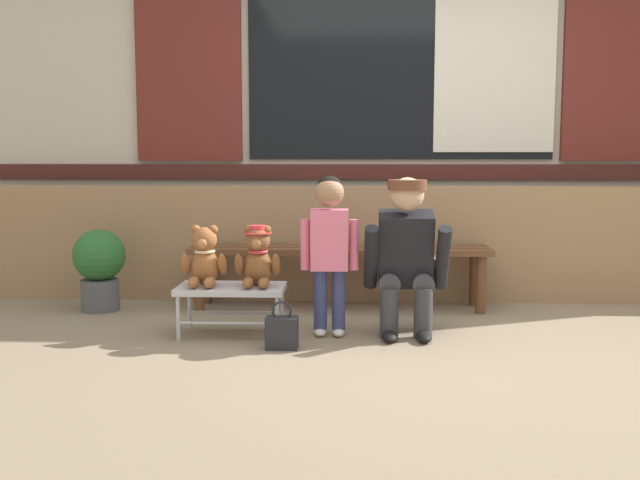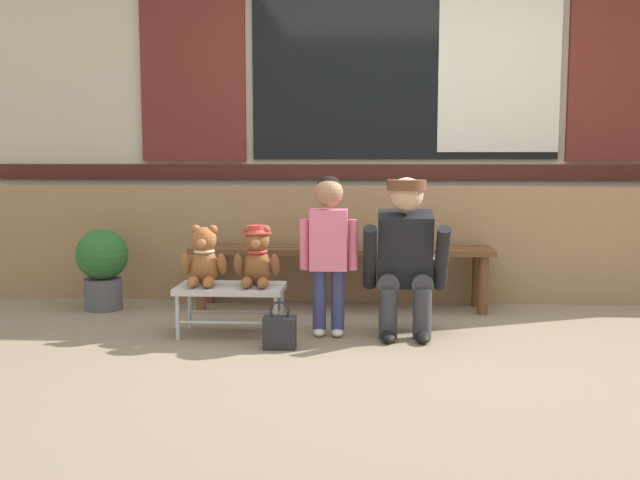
{
  "view_description": "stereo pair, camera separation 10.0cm",
  "coord_description": "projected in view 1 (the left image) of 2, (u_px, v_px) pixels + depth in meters",
  "views": [
    {
      "loc": [
        -0.39,
        -4.03,
        1.07
      ],
      "look_at": [
        -0.58,
        0.5,
        0.55
      ],
      "focal_mm": 40.97,
      "sensor_mm": 36.0,
      "label": 1
    },
    {
      "loc": [
        -0.29,
        -4.03,
        1.07
      ],
      "look_at": [
        -0.58,
        0.5,
        0.55
      ],
      "focal_mm": 40.97,
      "sensor_mm": 36.0,
      "label": 2
    }
  ],
  "objects": [
    {
      "name": "ground_plane",
      "position": [
        419.0,
        347.0,
        4.11
      ],
      "size": [
        60.0,
        60.0,
        0.0
      ],
      "primitive_type": "plane",
      "color": "#84725B"
    },
    {
      "name": "child_standing",
      "position": [
        330.0,
        238.0,
        4.32
      ],
      "size": [
        0.35,
        0.18,
        0.96
      ],
      "color": "navy",
      "rests_on": "ground"
    },
    {
      "name": "teddy_bear_plain",
      "position": [
        204.0,
        258.0,
        4.36
      ],
      "size": [
        0.28,
        0.26,
        0.36
      ],
      "color": "#93562D",
      "rests_on": "small_display_bench"
    },
    {
      "name": "teddy_bear_with_hat",
      "position": [
        258.0,
        257.0,
        4.35
      ],
      "size": [
        0.28,
        0.27,
        0.36
      ],
      "color": "brown",
      "rests_on": "small_display_bench"
    },
    {
      "name": "wooden_bench_long",
      "position": [
        339.0,
        256.0,
        5.14
      ],
      "size": [
        2.1,
        0.4,
        0.44
      ],
      "color": "brown",
      "rests_on": "ground"
    },
    {
      "name": "shop_facade",
      "position": [
        400.0,
        62.0,
        5.83
      ],
      "size": [
        7.29,
        0.26,
        3.64
      ],
      "color": "beige",
      "rests_on": "ground"
    },
    {
      "name": "small_display_bench",
      "position": [
        231.0,
        291.0,
        4.37
      ],
      "size": [
        0.64,
        0.36,
        0.3
      ],
      "color": "#BCBCC1",
      "rests_on": "ground"
    },
    {
      "name": "brick_low_wall",
      "position": [
        402.0,
        243.0,
        5.47
      ],
      "size": [
        7.14,
        0.25,
        0.85
      ],
      "primitive_type": "cube",
      "color": "#997551",
      "rests_on": "ground"
    },
    {
      "name": "handbag_on_ground",
      "position": [
        282.0,
        332.0,
        4.07
      ],
      "size": [
        0.18,
        0.11,
        0.27
      ],
      "color": "#232328",
      "rests_on": "ground"
    },
    {
      "name": "potted_plant",
      "position": [
        99.0,
        265.0,
        5.06
      ],
      "size": [
        0.36,
        0.36,
        0.57
      ],
      "color": "#4C4C51",
      "rests_on": "ground"
    },
    {
      "name": "adult_crouching",
      "position": [
        407.0,
        256.0,
        4.35
      ],
      "size": [
        0.5,
        0.49,
        0.95
      ],
      "color": "#333338",
      "rests_on": "ground"
    }
  ]
}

